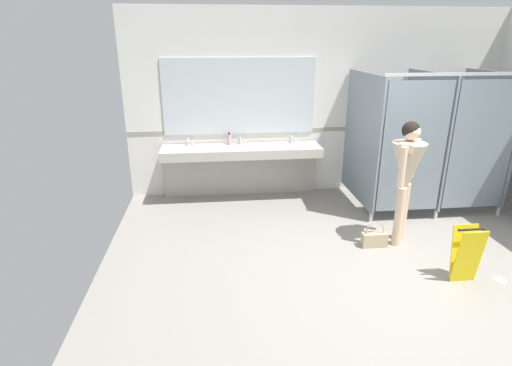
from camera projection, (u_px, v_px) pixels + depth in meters
ground_plane at (382, 275)px, 4.57m from camera, size 6.37×5.92×0.10m
wall_back at (325, 103)px, 6.60m from camera, size 6.37×0.12×2.93m
wall_back_tile_band at (325, 129)px, 6.68m from camera, size 6.37×0.01×0.06m
vanity_counter at (241, 159)px, 6.48m from camera, size 2.48×0.57×0.98m
mirror_panel at (239, 96)px, 6.35m from camera, size 2.38×0.02×1.17m
bathroom_stalls at (430, 139)px, 5.95m from camera, size 2.01×1.41×2.05m
person_standing at (407, 169)px, 4.90m from camera, size 0.56×0.56×1.55m
handbag at (374, 239)px, 5.07m from camera, size 0.31×0.11×0.34m
soap_dispenser at (229, 139)px, 6.43m from camera, size 0.07×0.07×0.20m
wet_floor_sign at (466, 254)px, 4.27m from camera, size 0.28×0.19×0.62m
floor_drain_cover at (500, 280)px, 4.38m from camera, size 0.14×0.14×0.01m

